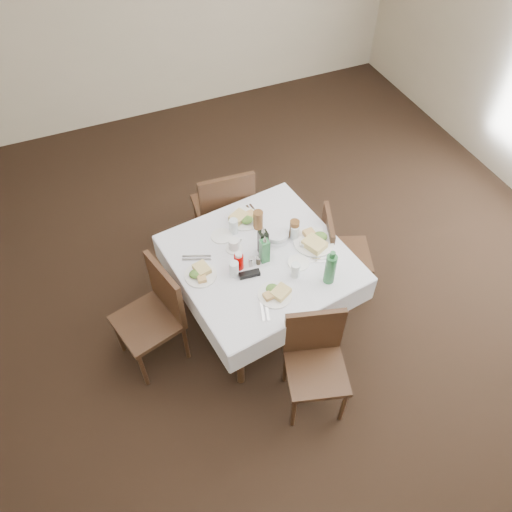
{
  "coord_description": "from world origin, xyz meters",
  "views": [
    {
      "loc": [
        -1.04,
        -1.98,
        3.52
      ],
      "look_at": [
        -0.13,
        0.18,
        0.8
      ],
      "focal_mm": 35.0,
      "sensor_mm": 36.0,
      "label": 1
    }
  ],
  "objects_px": {
    "dining_table": "(261,264)",
    "oil_cruet_green": "(265,250)",
    "chair_east": "(337,250)",
    "coffee_mug": "(234,245)",
    "chair_west": "(156,310)",
    "water_n": "(234,226)",
    "water_s": "(295,270)",
    "chair_south": "(315,356)",
    "water_w": "(234,269)",
    "water_e": "(295,232)",
    "chair_north": "(225,208)",
    "ketchup_bottle": "(239,261)",
    "bread_basket": "(277,235)",
    "green_bottle": "(330,268)",
    "oil_cruet_dark": "(263,242)"
  },
  "relations": [
    {
      "from": "chair_east",
      "to": "oil_cruet_green",
      "type": "relative_size",
      "value": 3.3
    },
    {
      "from": "chair_west",
      "to": "ketchup_bottle",
      "type": "height_order",
      "value": "ketchup_bottle"
    },
    {
      "from": "oil_cruet_dark",
      "to": "green_bottle",
      "type": "height_order",
      "value": "green_bottle"
    },
    {
      "from": "water_w",
      "to": "chair_west",
      "type": "bearing_deg",
      "value": 170.49
    },
    {
      "from": "ketchup_bottle",
      "to": "green_bottle",
      "type": "bearing_deg",
      "value": -33.51
    },
    {
      "from": "ketchup_bottle",
      "to": "green_bottle",
      "type": "relative_size",
      "value": 0.5
    },
    {
      "from": "water_n",
      "to": "water_s",
      "type": "relative_size",
      "value": 1.04
    },
    {
      "from": "chair_south",
      "to": "chair_west",
      "type": "xyz_separation_m",
      "value": [
        -0.9,
        0.77,
        0.03
      ]
    },
    {
      "from": "chair_west",
      "to": "coffee_mug",
      "type": "bearing_deg",
      "value": 11.11
    },
    {
      "from": "chair_north",
      "to": "chair_south",
      "type": "xyz_separation_m",
      "value": [
        0.08,
        -1.54,
        -0.07
      ]
    },
    {
      "from": "chair_west",
      "to": "water_n",
      "type": "height_order",
      "value": "chair_west"
    },
    {
      "from": "water_e",
      "to": "ketchup_bottle",
      "type": "distance_m",
      "value": 0.5
    },
    {
      "from": "chair_west",
      "to": "water_e",
      "type": "bearing_deg",
      "value": 2.92
    },
    {
      "from": "water_w",
      "to": "ketchup_bottle",
      "type": "height_order",
      "value": "ketchup_bottle"
    },
    {
      "from": "chair_east",
      "to": "chair_west",
      "type": "height_order",
      "value": "chair_west"
    },
    {
      "from": "chair_west",
      "to": "coffee_mug",
      "type": "height_order",
      "value": "chair_west"
    },
    {
      "from": "chair_south",
      "to": "water_s",
      "type": "distance_m",
      "value": 0.6
    },
    {
      "from": "chair_north",
      "to": "chair_west",
      "type": "height_order",
      "value": "chair_north"
    },
    {
      "from": "water_e",
      "to": "oil_cruet_green",
      "type": "distance_m",
      "value": 0.32
    },
    {
      "from": "chair_east",
      "to": "oil_cruet_green",
      "type": "bearing_deg",
      "value": -172.63
    },
    {
      "from": "water_w",
      "to": "ketchup_bottle",
      "type": "relative_size",
      "value": 0.83
    },
    {
      "from": "chair_north",
      "to": "chair_south",
      "type": "bearing_deg",
      "value": -87.13
    },
    {
      "from": "dining_table",
      "to": "oil_cruet_green",
      "type": "bearing_deg",
      "value": -74.77
    },
    {
      "from": "water_n",
      "to": "water_s",
      "type": "bearing_deg",
      "value": -66.72
    },
    {
      "from": "chair_north",
      "to": "ketchup_bottle",
      "type": "xyz_separation_m",
      "value": [
        -0.19,
        -0.82,
        0.27
      ]
    },
    {
      "from": "ketchup_bottle",
      "to": "water_e",
      "type": "bearing_deg",
      "value": 12.4
    },
    {
      "from": "water_s",
      "to": "chair_west",
      "type": "bearing_deg",
      "value": 164.33
    },
    {
      "from": "bread_basket",
      "to": "green_bottle",
      "type": "bearing_deg",
      "value": -72.14
    },
    {
      "from": "ketchup_bottle",
      "to": "chair_east",
      "type": "bearing_deg",
      "value": 5.33
    },
    {
      "from": "dining_table",
      "to": "ketchup_bottle",
      "type": "relative_size",
      "value": 9.2
    },
    {
      "from": "oil_cruet_green",
      "to": "ketchup_bottle",
      "type": "distance_m",
      "value": 0.2
    },
    {
      "from": "chair_south",
      "to": "water_s",
      "type": "bearing_deg",
      "value": 81.73
    },
    {
      "from": "chair_east",
      "to": "coffee_mug",
      "type": "distance_m",
      "value": 0.91
    },
    {
      "from": "dining_table",
      "to": "bread_basket",
      "type": "height_order",
      "value": "bread_basket"
    },
    {
      "from": "water_w",
      "to": "coffee_mug",
      "type": "distance_m",
      "value": 0.25
    },
    {
      "from": "chair_west",
      "to": "water_e",
      "type": "xyz_separation_m",
      "value": [
        1.13,
        0.06,
        0.3
      ]
    },
    {
      "from": "dining_table",
      "to": "water_s",
      "type": "height_order",
      "value": "water_s"
    },
    {
      "from": "water_s",
      "to": "chair_north",
      "type": "bearing_deg",
      "value": 98.15
    },
    {
      "from": "water_s",
      "to": "oil_cruet_green",
      "type": "distance_m",
      "value": 0.26
    },
    {
      "from": "dining_table",
      "to": "chair_north",
      "type": "distance_m",
      "value": 0.79
    },
    {
      "from": "coffee_mug",
      "to": "oil_cruet_dark",
      "type": "bearing_deg",
      "value": -32.1
    },
    {
      "from": "ketchup_bottle",
      "to": "water_s",
      "type": "bearing_deg",
      "value": -33.47
    },
    {
      "from": "coffee_mug",
      "to": "chair_east",
      "type": "bearing_deg",
      "value": -6.7
    },
    {
      "from": "oil_cruet_dark",
      "to": "water_w",
      "type": "bearing_deg",
      "value": -156.87
    },
    {
      "from": "water_e",
      "to": "green_bottle",
      "type": "bearing_deg",
      "value": -84.72
    },
    {
      "from": "chair_west",
      "to": "water_n",
      "type": "distance_m",
      "value": 0.84
    },
    {
      "from": "dining_table",
      "to": "chair_west",
      "type": "bearing_deg",
      "value": 178.95
    },
    {
      "from": "water_e",
      "to": "chair_north",
      "type": "bearing_deg",
      "value": 113.03
    },
    {
      "from": "coffee_mug",
      "to": "green_bottle",
      "type": "height_order",
      "value": "green_bottle"
    },
    {
      "from": "chair_south",
      "to": "oil_cruet_green",
      "type": "distance_m",
      "value": 0.81
    }
  ]
}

